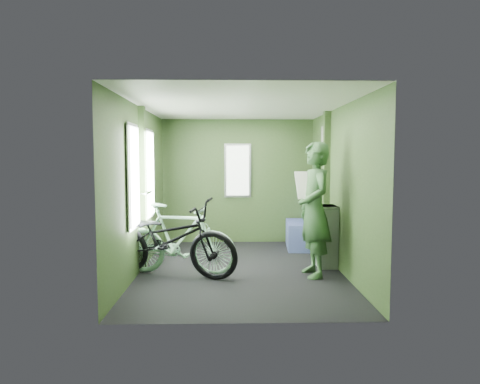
# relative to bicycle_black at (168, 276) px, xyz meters

# --- Properties ---
(room) EXTENTS (4.00, 4.02, 2.31)m
(room) POSITION_rel_bicycle_black_xyz_m (0.93, 0.39, 1.44)
(room) COLOR black
(room) RESTS_ON ground
(bicycle_black) EXTENTS (2.12, 1.44, 1.12)m
(bicycle_black) POSITION_rel_bicycle_black_xyz_m (0.00, 0.00, 0.00)
(bicycle_black) COLOR black
(bicycle_black) RESTS_ON ground
(bicycle_mint) EXTENTS (1.71, 0.88, 1.01)m
(bicycle_mint) POSITION_rel_bicycle_black_xyz_m (0.12, 0.06, 0.00)
(bicycle_mint) COLOR #97D5AD
(bicycle_mint) RESTS_ON ground
(passenger) EXTENTS (0.52, 0.78, 1.80)m
(passenger) POSITION_rel_bicycle_black_xyz_m (1.95, -0.00, 0.90)
(passenger) COLOR #31552E
(passenger) RESTS_ON ground
(waste_box) EXTENTS (0.26, 0.37, 0.90)m
(waste_box) POSITION_rel_bicycle_black_xyz_m (2.23, 0.47, 0.45)
(waste_box) COLOR slate
(waste_box) RESTS_ON ground
(bench_seat) EXTENTS (0.58, 0.96, 0.97)m
(bench_seat) POSITION_rel_bicycle_black_xyz_m (2.12, 1.80, 0.29)
(bench_seat) COLOR navy
(bench_seat) RESTS_ON ground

